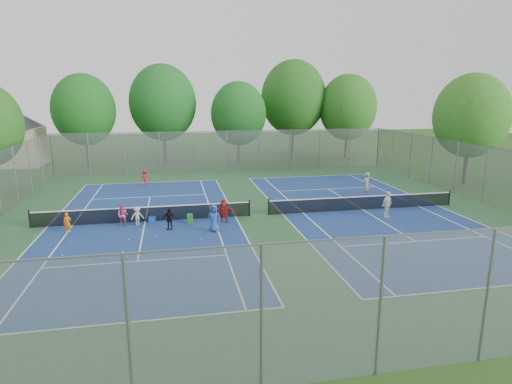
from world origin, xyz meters
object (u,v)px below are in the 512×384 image
Objects in this scene: ball_hopper at (190,219)px; net_left at (145,214)px; ball_crate at (152,220)px; net_right at (363,203)px; instructor at (366,185)px.

net_left is at bearing 160.99° from ball_hopper.
net_right is at bearing 0.94° from ball_crate.
instructor is (15.25, 3.32, 0.79)m from ball_crate.
ball_hopper is at bearing -17.16° from ball_crate.
ball_crate is 15.63m from instructor.
instructor is (13.03, 4.00, 0.67)m from ball_hopper.
ball_hopper is 13.65m from instructor.
net_left is at bearing 151.83° from ball_crate.
net_right is 13.59m from ball_crate.
net_left is 1.00× the size of net_right.
net_left and net_right have the same top height.
net_left is at bearing -19.13° from instructor.
instructor is at bearing 61.68° from net_right.
instructor is at bearing 11.18° from net_left.
ball_crate is at bearing -179.06° from net_right.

